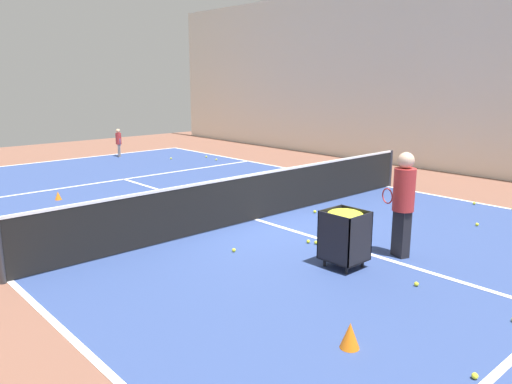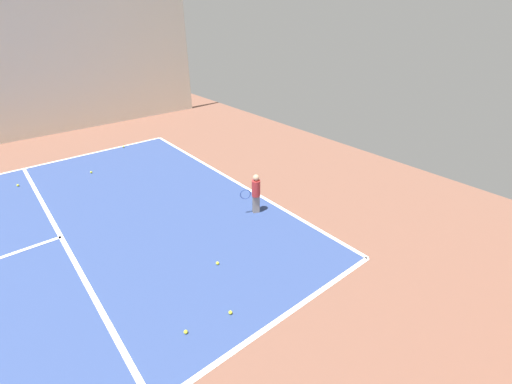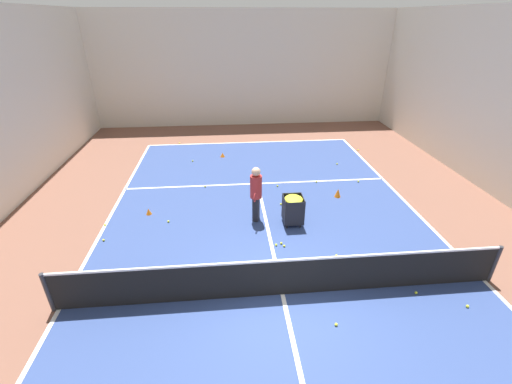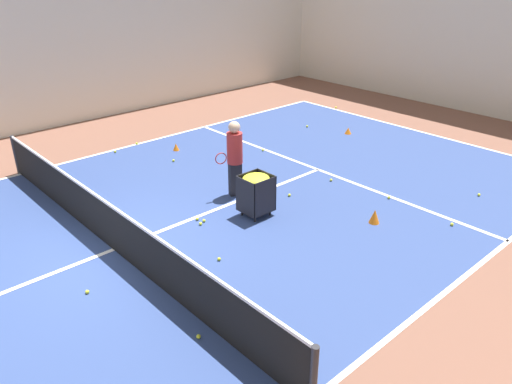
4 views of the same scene
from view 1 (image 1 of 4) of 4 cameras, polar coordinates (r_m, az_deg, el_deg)
The scene contains 34 objects.
ground_plane at distance 10.98m, azimuth 0.00°, elevation -3.18°, with size 32.75×32.75×0.00m, color brown.
court_playing_area at distance 10.98m, azimuth 0.00°, elevation -3.17°, with size 10.18×22.00×0.00m.
line_baseline_near at distance 20.34m, azimuth -21.35°, elevation 3.42°, with size 10.18×0.10×0.00m, color white.
line_sideline_left at distance 14.79m, azimuth 14.77°, elevation 0.61°, with size 0.10×22.00×0.00m, color white.
line_sideline_right at distance 8.62m, azimuth -26.28°, elevation -9.13°, with size 0.10×22.00×0.00m, color white.
line_service_near at distance 15.87m, azimuth -14.85°, elevation 1.43°, with size 10.18×0.10×0.00m, color white.
line_centre_service at distance 10.98m, azimuth 0.00°, elevation -3.15°, with size 0.10×12.10×0.00m, color white.
hall_enclosure_left at distance 17.48m, azimuth 21.74°, elevation 12.33°, with size 0.15×29.05×6.28m.
tennis_net at distance 10.85m, azimuth 0.00°, elevation -0.44°, with size 10.48×0.10×1.04m.
player_near_baseline at distance 20.47m, azimuth -15.42°, elevation 5.66°, with size 0.30×0.56×1.10m.
coach_at_net at distance 8.85m, azimuth 16.49°, elevation -0.63°, with size 0.46×0.73×1.84m.
ball_cart at distance 8.23m, azimuth 10.13°, elevation -3.92°, with size 0.61×0.65×0.97m.
training_cone_2 at distance 13.69m, azimuth -21.68°, elevation -0.39°, with size 0.17×0.17×0.22m, color orange.
training_cone_3 at distance 6.05m, azimuth 10.69°, elevation -15.80°, with size 0.23×0.23×0.31m, color orange.
tennis_ball_1 at distance 5.94m, azimuth 23.73°, elevation -18.68°, with size 0.07×0.07×0.07m, color yellow.
tennis_ball_4 at distance 9.45m, azimuth 6.87°, elevation -5.75°, with size 0.07×0.07×0.07m, color yellow.
tennis_ball_6 at distance 11.45m, azimuth 8.11°, elevation -2.45°, with size 0.07×0.07×0.07m, color yellow.
tennis_ball_9 at distance 19.40m, azimuth -9.69°, elevation 3.80°, with size 0.07×0.07×0.07m, color yellow.
tennis_ball_10 at distance 8.99m, azimuth -2.55°, elevation -6.65°, with size 0.07×0.07×0.07m, color yellow.
tennis_ball_11 at distance 11.58m, azimuth 6.74°, elevation -2.24°, with size 0.07×0.07×0.07m, color yellow.
tennis_ball_14 at distance 18.92m, azimuth -4.56°, elevation 3.72°, with size 0.07×0.07×0.07m, color yellow.
tennis_ball_15 at distance 13.21m, azimuth -11.36°, elevation -0.51°, with size 0.07×0.07×0.07m, color yellow.
tennis_ball_17 at distance 9.49m, azimuth 5.99°, elevation -5.64°, with size 0.07×0.07×0.07m, color yellow.
tennis_ball_18 at distance 9.60m, azimuth 7.22°, elevation -5.45°, with size 0.07×0.07×0.07m, color yellow.
tennis_ball_19 at distance 11.15m, azimuth -7.30°, elevation -2.85°, with size 0.07×0.07×0.07m, color yellow.
tennis_ball_20 at distance 14.24m, azimuth -3.10°, elevation 0.69°, with size 0.07×0.07×0.07m, color yellow.
tennis_ball_22 at distance 11.49m, azimuth 23.95°, elevation -3.40°, with size 0.07×0.07×0.07m, color yellow.
tennis_ball_23 at distance 9.48m, azimuth -15.53°, elevation -6.07°, with size 0.07×0.07×0.07m, color yellow.
tennis_ball_25 at distance 13.39m, azimuth 23.68°, elevation -1.18°, with size 0.07×0.07×0.07m, color yellow.
tennis_ball_26 at distance 7.95m, azimuth 17.86°, elevation -9.97°, with size 0.07×0.07×0.07m, color yellow.
tennis_ball_27 at distance 14.68m, azimuth -6.21°, elevation 1.01°, with size 0.07×0.07×0.07m, color yellow.
tennis_ball_28 at distance 19.64m, azimuth -5.71°, elevation 4.03°, with size 0.07×0.07×0.07m, color yellow.
tennis_ball_30 at distance 9.59m, azimuth -22.00°, elevation -6.34°, with size 0.07×0.07×0.07m, color yellow.
tennis_ball_31 at distance 16.27m, azimuth 4.83°, elevation 2.21°, with size 0.07×0.07×0.07m, color yellow.
Camera 1 is at (7.09, 7.82, 3.04)m, focal length 35.00 mm.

